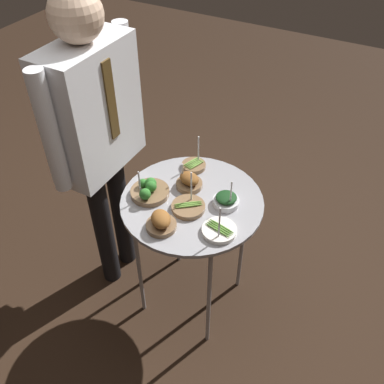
{
  "coord_description": "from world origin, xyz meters",
  "views": [
    {
      "loc": [
        -1.24,
        -0.67,
        2.06
      ],
      "look_at": [
        0.0,
        0.0,
        0.79
      ],
      "focal_mm": 40.0,
      "sensor_mm": 36.0,
      "label": 1
    }
  ],
  "objects_px": {
    "bowl_asparagus_mid_left": "(188,207)",
    "waiter_figure": "(95,124)",
    "bowl_spinach_back_right": "(226,200)",
    "bowl_asparagus_front_right": "(194,165)",
    "serving_cart": "(192,209)",
    "bowl_roast_far_rim": "(189,181)",
    "bowl_roast_center": "(161,222)",
    "bowl_broccoli_back_left": "(149,190)",
    "bowl_asparagus_front_center": "(219,230)"
  },
  "relations": [
    {
      "from": "bowl_asparagus_front_center",
      "to": "waiter_figure",
      "type": "xyz_separation_m",
      "value": [
        0.1,
        0.68,
        0.26
      ]
    },
    {
      "from": "bowl_spinach_back_right",
      "to": "waiter_figure",
      "type": "distance_m",
      "value": 0.68
    },
    {
      "from": "bowl_spinach_back_right",
      "to": "bowl_asparagus_front_right",
      "type": "height_order",
      "value": "bowl_asparagus_front_right"
    },
    {
      "from": "bowl_spinach_back_right",
      "to": "bowl_roast_far_rim",
      "type": "height_order",
      "value": "bowl_spinach_back_right"
    },
    {
      "from": "bowl_spinach_back_right",
      "to": "bowl_asparagus_front_right",
      "type": "xyz_separation_m",
      "value": [
        0.17,
        0.25,
        -0.01
      ]
    },
    {
      "from": "bowl_asparagus_front_center",
      "to": "bowl_roast_center",
      "type": "relative_size",
      "value": 1.35
    },
    {
      "from": "serving_cart",
      "to": "waiter_figure",
      "type": "distance_m",
      "value": 0.58
    },
    {
      "from": "serving_cart",
      "to": "bowl_asparagus_front_center",
      "type": "bearing_deg",
      "value": -121.67
    },
    {
      "from": "bowl_roast_far_rim",
      "to": "bowl_asparagus_front_right",
      "type": "xyz_separation_m",
      "value": [
        0.14,
        0.05,
        -0.02
      ]
    },
    {
      "from": "serving_cart",
      "to": "bowl_asparagus_front_right",
      "type": "distance_m",
      "value": 0.25
    },
    {
      "from": "bowl_broccoli_back_left",
      "to": "waiter_figure",
      "type": "distance_m",
      "value": 0.38
    },
    {
      "from": "bowl_roast_center",
      "to": "waiter_figure",
      "type": "distance_m",
      "value": 0.54
    },
    {
      "from": "bowl_spinach_back_right",
      "to": "bowl_roast_center",
      "type": "xyz_separation_m",
      "value": [
        -0.26,
        0.18,
        0.01
      ]
    },
    {
      "from": "serving_cart",
      "to": "bowl_broccoli_back_left",
      "type": "xyz_separation_m",
      "value": [
        -0.06,
        0.19,
        0.09
      ]
    },
    {
      "from": "serving_cart",
      "to": "bowl_spinach_back_right",
      "type": "height_order",
      "value": "bowl_spinach_back_right"
    },
    {
      "from": "serving_cart",
      "to": "bowl_asparagus_front_right",
      "type": "relative_size",
      "value": 4.43
    },
    {
      "from": "bowl_asparagus_mid_left",
      "to": "bowl_asparagus_front_center",
      "type": "bearing_deg",
      "value": -108.86
    },
    {
      "from": "serving_cart",
      "to": "bowl_asparagus_mid_left",
      "type": "bearing_deg",
      "value": -167.79
    },
    {
      "from": "bowl_asparagus_front_right",
      "to": "bowl_roast_center",
      "type": "distance_m",
      "value": 0.43
    },
    {
      "from": "bowl_roast_center",
      "to": "waiter_figure",
      "type": "bearing_deg",
      "value": 66.89
    },
    {
      "from": "bowl_asparagus_mid_left",
      "to": "waiter_figure",
      "type": "distance_m",
      "value": 0.56
    },
    {
      "from": "bowl_roast_center",
      "to": "bowl_broccoli_back_left",
      "type": "bearing_deg",
      "value": 45.91
    },
    {
      "from": "bowl_asparagus_front_right",
      "to": "waiter_figure",
      "type": "height_order",
      "value": "waiter_figure"
    },
    {
      "from": "serving_cart",
      "to": "bowl_roast_far_rim",
      "type": "relative_size",
      "value": 5.99
    },
    {
      "from": "bowl_spinach_back_right",
      "to": "bowl_roast_center",
      "type": "distance_m",
      "value": 0.32
    },
    {
      "from": "bowl_broccoli_back_left",
      "to": "bowl_roast_far_rim",
      "type": "bearing_deg",
      "value": -43.57
    },
    {
      "from": "bowl_roast_far_rim",
      "to": "bowl_broccoli_back_left",
      "type": "xyz_separation_m",
      "value": [
        -0.14,
        0.13,
        -0.0
      ]
    },
    {
      "from": "bowl_asparagus_front_center",
      "to": "bowl_asparagus_front_right",
      "type": "bearing_deg",
      "value": 41.86
    },
    {
      "from": "bowl_asparagus_front_right",
      "to": "bowl_asparagus_mid_left",
      "type": "bearing_deg",
      "value": -156.59
    },
    {
      "from": "bowl_asparagus_front_right",
      "to": "bowl_roast_center",
      "type": "height_order",
      "value": "bowl_asparagus_front_right"
    },
    {
      "from": "bowl_broccoli_back_left",
      "to": "bowl_roast_center",
      "type": "height_order",
      "value": "bowl_broccoli_back_left"
    },
    {
      "from": "bowl_broccoli_back_left",
      "to": "serving_cart",
      "type": "bearing_deg",
      "value": -71.93
    },
    {
      "from": "bowl_asparagus_mid_left",
      "to": "bowl_roast_center",
      "type": "relative_size",
      "value": 1.33
    },
    {
      "from": "bowl_broccoli_back_left",
      "to": "waiter_figure",
      "type": "bearing_deg",
      "value": 81.88
    },
    {
      "from": "bowl_asparagus_mid_left",
      "to": "waiter_figure",
      "type": "height_order",
      "value": "waiter_figure"
    },
    {
      "from": "waiter_figure",
      "to": "serving_cart",
      "type": "bearing_deg",
      "value": -87.71
    },
    {
      "from": "bowl_roast_far_rim",
      "to": "bowl_asparagus_mid_left",
      "type": "height_order",
      "value": "bowl_asparagus_mid_left"
    },
    {
      "from": "bowl_asparagus_mid_left",
      "to": "bowl_roast_center",
      "type": "distance_m",
      "value": 0.16
    },
    {
      "from": "bowl_spinach_back_right",
      "to": "waiter_figure",
      "type": "height_order",
      "value": "waiter_figure"
    },
    {
      "from": "waiter_figure",
      "to": "bowl_broccoli_back_left",
      "type": "bearing_deg",
      "value": -98.12
    },
    {
      "from": "serving_cart",
      "to": "bowl_broccoli_back_left",
      "type": "distance_m",
      "value": 0.22
    },
    {
      "from": "serving_cart",
      "to": "bowl_roast_far_rim",
      "type": "height_order",
      "value": "bowl_roast_far_rim"
    },
    {
      "from": "serving_cart",
      "to": "bowl_roast_far_rim",
      "type": "distance_m",
      "value": 0.13
    },
    {
      "from": "serving_cart",
      "to": "bowl_roast_center",
      "type": "relative_size",
      "value": 5.57
    },
    {
      "from": "bowl_asparagus_front_center",
      "to": "bowl_roast_center",
      "type": "bearing_deg",
      "value": 111.9
    },
    {
      "from": "bowl_asparagus_front_right",
      "to": "bowl_roast_center",
      "type": "xyz_separation_m",
      "value": [
        -0.43,
        -0.07,
        0.02
      ]
    },
    {
      "from": "bowl_roast_far_rim",
      "to": "bowl_asparagus_front_right",
      "type": "relative_size",
      "value": 0.74
    },
    {
      "from": "bowl_broccoli_back_left",
      "to": "bowl_roast_center",
      "type": "distance_m",
      "value": 0.22
    },
    {
      "from": "bowl_roast_center",
      "to": "waiter_figure",
      "type": "xyz_separation_m",
      "value": [
        0.19,
        0.45,
        0.24
      ]
    },
    {
      "from": "bowl_asparagus_mid_left",
      "to": "serving_cart",
      "type": "bearing_deg",
      "value": 12.21
    }
  ]
}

